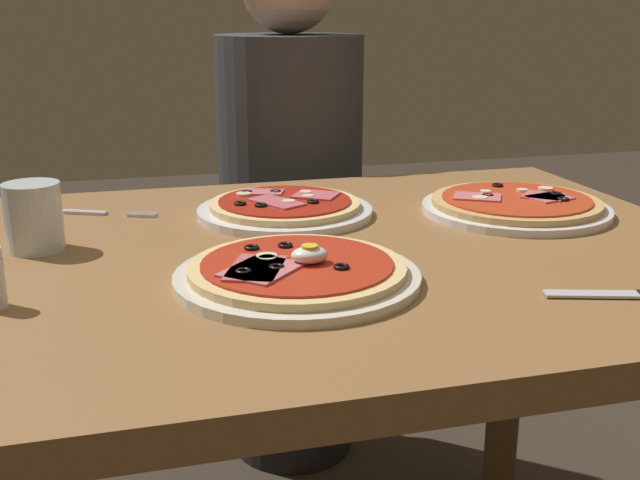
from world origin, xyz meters
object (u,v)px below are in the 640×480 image
pizza_foreground (297,272)px  pizza_across_right (516,205)px  dining_table (354,324)px  pizza_across_left (285,208)px  fork (101,213)px  diner_person (291,225)px  water_glass_near (34,221)px

pizza_foreground → pizza_across_right: (0.41, 0.23, -0.00)m
dining_table → pizza_across_left: bearing=108.5°
pizza_foreground → fork: 0.45m
dining_table → diner_person: diner_person is taller
pizza_across_left → diner_person: 0.55m
pizza_across_right → water_glass_near: (-0.72, -0.01, 0.03)m
dining_table → pizza_across_left: 0.23m
diner_person → pizza_foreground: bearing=77.5°
pizza_foreground → pizza_across_left: (0.06, 0.31, -0.00)m
fork → diner_person: diner_person is taller
dining_table → fork: fork is taller
pizza_across_left → water_glass_near: 0.38m
water_glass_near → diner_person: bearing=50.7°
dining_table → diner_person: size_ratio=0.88×
water_glass_near → fork: 0.19m
diner_person → water_glass_near: bearing=50.7°
pizza_across_left → pizza_across_right: size_ratio=0.93×
pizza_across_left → water_glass_near: size_ratio=3.00×
pizza_foreground → pizza_across_left: pizza_foreground is taller
dining_table → fork: bearing=142.8°
fork → dining_table: bearing=-37.2°
diner_person → fork: bearing=46.4°
pizza_across_right → fork: size_ratio=1.98×
pizza_foreground → dining_table: bearing=48.5°
water_glass_near → diner_person: size_ratio=0.08×
pizza_across_right → pizza_across_left: bearing=167.3°
pizza_across_left → diner_person: bearing=76.1°
dining_table → water_glass_near: size_ratio=11.25×
pizza_across_left → dining_table: bearing=-71.5°
pizza_foreground → water_glass_near: size_ratio=3.20×
dining_table → water_glass_near: water_glass_near is taller
dining_table → diner_person: 0.69m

